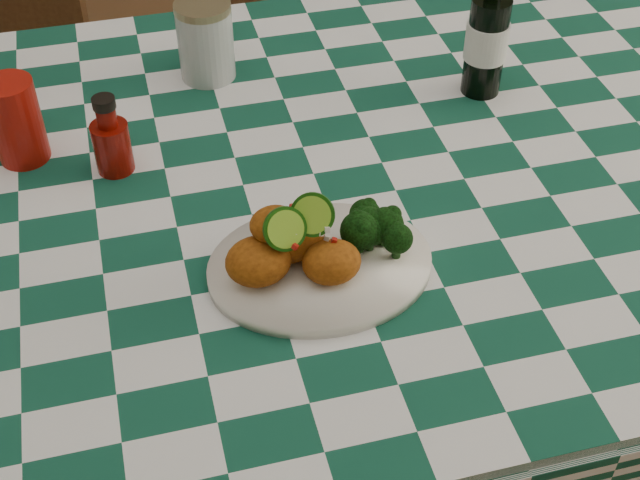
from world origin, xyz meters
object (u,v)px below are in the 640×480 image
object	(u,v)px
dining_table	(257,363)
red_tumbler	(16,121)
plate	(320,267)
ketchup_bottle	(110,135)
mason_jar	(205,40)
beer_bottle	(489,26)
wooden_chair_right	(322,91)
fried_chicken_pile	(301,236)

from	to	relation	value
dining_table	red_tumbler	bearing A→B (deg)	154.10
plate	ketchup_bottle	bearing A→B (deg)	129.90
red_tumbler	mason_jar	size ratio (longest dim) A/B	0.98
dining_table	red_tumbler	size ratio (longest dim) A/B	13.07
ketchup_bottle	mason_jar	bearing A→B (deg)	51.46
beer_bottle	wooden_chair_right	bearing A→B (deg)	101.67
plate	dining_table	bearing A→B (deg)	107.68
fried_chicken_pile	wooden_chair_right	size ratio (longest dim) A/B	0.17
wooden_chair_right	ketchup_bottle	bearing A→B (deg)	-119.84
plate	beer_bottle	distance (m)	0.50
red_tumbler	mason_jar	distance (m)	0.33
plate	wooden_chair_right	xyz separation A→B (m)	(0.24, 0.90, -0.35)
ketchup_bottle	dining_table	bearing A→B (deg)	-25.89
dining_table	wooden_chair_right	bearing A→B (deg)	67.15
dining_table	ketchup_bottle	xyz separation A→B (m)	(-0.17, 0.08, 0.45)
beer_bottle	wooden_chair_right	world-z (taller)	beer_bottle
ketchup_bottle	wooden_chair_right	bearing A→B (deg)	53.16
plate	beer_bottle	world-z (taller)	beer_bottle
dining_table	plate	bearing A→B (deg)	-72.32
fried_chicken_pile	wooden_chair_right	xyz separation A→B (m)	(0.26, 0.90, -0.41)
wooden_chair_right	red_tumbler	bearing A→B (deg)	-129.54
plate	wooden_chair_right	distance (m)	0.99
ketchup_bottle	mason_jar	distance (m)	0.27
plate	wooden_chair_right	bearing A→B (deg)	75.36
plate	mason_jar	world-z (taller)	mason_jar
dining_table	mason_jar	size ratio (longest dim) A/B	12.86
dining_table	wooden_chair_right	world-z (taller)	wooden_chair_right
fried_chicken_pile	wooden_chair_right	world-z (taller)	fried_chicken_pile
ketchup_bottle	beer_bottle	size ratio (longest dim) A/B	0.53
wooden_chair_right	dining_table	bearing A→B (deg)	-105.85
dining_table	mason_jar	bearing A→B (deg)	90.20
red_tumbler	wooden_chair_right	distance (m)	0.91
fried_chicken_pile	ketchup_bottle	distance (m)	0.35
plate	mason_jar	bearing A→B (deg)	97.36
beer_bottle	wooden_chair_right	xyz separation A→B (m)	(-0.12, 0.56, -0.46)
mason_jar	wooden_chair_right	world-z (taller)	mason_jar
dining_table	red_tumbler	world-z (taller)	red_tumbler
red_tumbler	beer_bottle	bearing A→B (deg)	-0.15
dining_table	ketchup_bottle	bearing A→B (deg)	154.11
dining_table	wooden_chair_right	size ratio (longest dim) A/B	1.88
beer_bottle	wooden_chair_right	distance (m)	0.74
plate	ketchup_bottle	distance (m)	0.36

